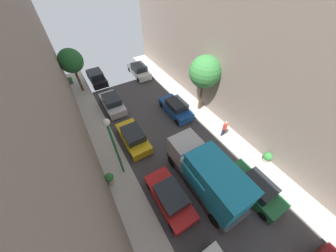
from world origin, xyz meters
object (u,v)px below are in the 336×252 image
(parked_car_left_3, at_px, (133,137))
(potted_plant_3, at_px, (267,157))
(parked_car_left_5, at_px, (97,77))
(street_tree_2, at_px, (71,61))
(potted_plant_0, at_px, (70,80))
(potted_plant_2, at_px, (109,178))
(parked_car_right_2, at_px, (255,188))
(parked_car_right_4, at_px, (139,71))
(delivery_truck, at_px, (207,175))
(street_tree_1, at_px, (205,72))
(pedestrian, at_px, (225,128))
(lamp_post, at_px, (113,142))
(parked_car_left_2, at_px, (170,197))
(parked_car_left_4, at_px, (112,103))
(parked_car_right_3, at_px, (176,108))

(parked_car_left_3, relative_size, potted_plant_3, 4.06)
(parked_car_left_5, xyz_separation_m, street_tree_2, (-2.12, -1.06, 3.11))
(potted_plant_0, height_order, potted_plant_2, potted_plant_2)
(parked_car_right_2, bearing_deg, parked_car_right_4, 90.00)
(delivery_truck, xyz_separation_m, street_tree_1, (5.23, 7.17, 2.62))
(potted_plant_2, distance_m, potted_plant_3, 12.30)
(pedestrian, height_order, lamp_post, lamp_post)
(parked_car_left_5, relative_size, pedestrian, 2.44)
(parked_car_right_4, xyz_separation_m, lamp_post, (-7.30, -12.89, 3.11))
(parked_car_left_2, xyz_separation_m, parked_car_left_4, (0.00, 11.79, 0.00))
(parked_car_right_4, distance_m, delivery_truck, 17.32)
(delivery_truck, relative_size, potted_plant_0, 7.40)
(parked_car_right_2, xyz_separation_m, parked_car_right_4, (0.00, 19.19, 0.00))
(parked_car_left_2, bearing_deg, potted_plant_0, 98.87)
(parked_car_left_5, distance_m, pedestrian, 17.02)
(street_tree_2, xyz_separation_m, potted_plant_2, (-0.91, -13.46, -3.10))
(parked_car_left_4, xyz_separation_m, lamp_post, (-1.90, -7.97, 3.11))
(delivery_truck, xyz_separation_m, pedestrian, (4.65, 2.97, -0.71))
(parked_car_left_4, relative_size, pedestrian, 2.44)
(street_tree_1, relative_size, street_tree_2, 1.16)
(parked_car_left_2, relative_size, parked_car_right_3, 1.00)
(parked_car_left_5, distance_m, delivery_truck, 18.55)
(parked_car_left_2, height_order, parked_car_left_4, same)
(parked_car_right_3, bearing_deg, parked_car_left_2, -125.47)
(parked_car_left_2, bearing_deg, parked_car_right_4, 72.08)
(parked_car_left_5, height_order, street_tree_1, street_tree_1)
(parked_car_left_4, relative_size, parked_car_right_3, 1.00)
(parked_car_left_2, relative_size, parked_car_right_4, 1.00)
(parked_car_left_4, relative_size, potted_plant_3, 4.06)
(potted_plant_2, bearing_deg, parked_car_left_5, 78.21)
(parked_car_left_2, relative_size, parked_car_left_5, 1.00)
(street_tree_2, bearing_deg, parked_car_left_4, -67.45)
(parked_car_right_2, xyz_separation_m, street_tree_2, (-7.52, 19.38, 3.11))
(parked_car_left_5, relative_size, potted_plant_2, 4.05)
(parked_car_left_2, relative_size, lamp_post, 0.75)
(parked_car_right_3, bearing_deg, parked_car_left_3, -165.24)
(parked_car_left_4, height_order, potted_plant_3, parked_car_left_4)
(delivery_truck, relative_size, potted_plant_2, 6.36)
(parked_car_left_4, bearing_deg, potted_plant_3, -57.59)
(potted_plant_2, distance_m, lamp_post, 3.32)
(parked_car_right_2, distance_m, delivery_truck, 3.59)
(pedestrian, distance_m, potted_plant_3, 4.04)
(parked_car_left_4, distance_m, pedestrian, 11.77)
(street_tree_1, distance_m, lamp_post, 10.29)
(parked_car_left_3, xyz_separation_m, potted_plant_2, (-3.03, -2.72, 0.01))
(parked_car_right_3, bearing_deg, parked_car_left_5, 117.50)
(street_tree_1, bearing_deg, street_tree_2, 134.88)
(pedestrian, bearing_deg, parked_car_left_3, 154.17)
(lamp_post, bearing_deg, parked_car_left_3, 50.92)
(parked_car_left_4, distance_m, parked_car_left_5, 6.16)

